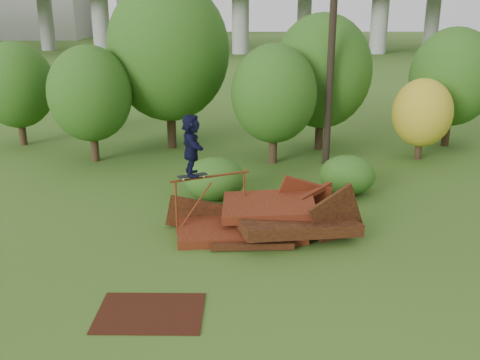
{
  "coord_description": "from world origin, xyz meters",
  "views": [
    {
      "loc": [
        -0.98,
        -11.83,
        6.15
      ],
      "look_at": [
        -0.8,
        2.0,
        1.6
      ],
      "focal_mm": 40.0,
      "sensor_mm": 36.0,
      "label": 1
    }
  ],
  "objects_px": {
    "scrap_pile": "(267,220)",
    "flat_plate": "(150,313)",
    "utility_pole": "(333,28)",
    "skater": "(191,145)"
  },
  "relations": [
    {
      "from": "flat_plate",
      "to": "utility_pole",
      "type": "height_order",
      "value": "utility_pole"
    },
    {
      "from": "scrap_pile",
      "to": "flat_plate",
      "type": "xyz_separation_m",
      "value": [
        -2.69,
        -4.15,
        -0.37
      ]
    },
    {
      "from": "flat_plate",
      "to": "utility_pole",
      "type": "relative_size",
      "value": 0.21
    },
    {
      "from": "skater",
      "to": "scrap_pile",
      "type": "bearing_deg",
      "value": -102.07
    },
    {
      "from": "utility_pole",
      "to": "scrap_pile",
      "type": "bearing_deg",
      "value": -112.36
    },
    {
      "from": "scrap_pile",
      "to": "flat_plate",
      "type": "bearing_deg",
      "value": -122.93
    },
    {
      "from": "scrap_pile",
      "to": "flat_plate",
      "type": "height_order",
      "value": "scrap_pile"
    },
    {
      "from": "flat_plate",
      "to": "scrap_pile",
      "type": "bearing_deg",
      "value": 57.07
    },
    {
      "from": "flat_plate",
      "to": "utility_pole",
      "type": "bearing_deg",
      "value": 63.4
    },
    {
      "from": "scrap_pile",
      "to": "utility_pole",
      "type": "distance_m",
      "value": 8.87
    }
  ]
}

